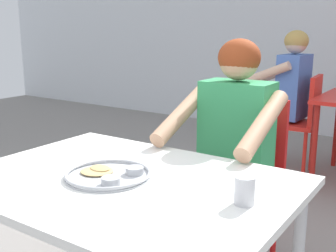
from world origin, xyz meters
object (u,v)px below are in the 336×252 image
object	(u,v)px
table_foreground	(125,197)
chair_foreground	(244,170)
drinking_cup	(245,190)
thali_tray	(109,174)
chair_red_left	(302,117)
patron_background	(284,89)
diner_foreground	(227,142)

from	to	relation	value
table_foreground	chair_foreground	world-z (taller)	chair_foreground
table_foreground	drinking_cup	distance (m)	0.47
thali_tray	chair_red_left	bearing A→B (deg)	90.92
chair_foreground	chair_red_left	distance (m)	1.60
table_foreground	chair_foreground	size ratio (longest dim) A/B	1.31
table_foreground	chair_red_left	distance (m)	2.49
chair_foreground	table_foreground	bearing A→B (deg)	-94.65
chair_red_left	patron_background	xyz separation A→B (m)	(-0.20, 0.05, 0.23)
chair_foreground	patron_background	bearing A→B (deg)	102.60
drinking_cup	diner_foreground	size ratio (longest dim) A/B	0.07
chair_foreground	patron_background	xyz separation A→B (m)	(-0.37, 1.64, 0.22)
drinking_cup	patron_background	xyz separation A→B (m)	(-0.74, 2.51, -0.04)
chair_foreground	patron_background	world-z (taller)	patron_background
thali_tray	chair_red_left	xyz separation A→B (m)	(-0.04, 2.51, -0.23)
diner_foreground	chair_red_left	size ratio (longest dim) A/B	1.39
table_foreground	thali_tray	world-z (taller)	thali_tray
diner_foreground	patron_background	size ratio (longest dim) A/B	0.97
drinking_cup	thali_tray	bearing A→B (deg)	-173.92
diner_foreground	drinking_cup	bearing A→B (deg)	-59.70
patron_background	table_foreground	bearing A→B (deg)	-83.41
chair_red_left	patron_background	distance (m)	0.31
table_foreground	diner_foreground	bearing A→B (deg)	83.60
chair_red_left	thali_tray	bearing A→B (deg)	-89.08
thali_tray	diner_foreground	world-z (taller)	diner_foreground
diner_foreground	chair_red_left	distance (m)	1.83
table_foreground	chair_red_left	world-z (taller)	chair_red_left
chair_foreground	diner_foreground	size ratio (longest dim) A/B	0.74
thali_tray	chair_red_left	size ratio (longest dim) A/B	0.36
table_foreground	drinking_cup	world-z (taller)	drinking_cup
chair_foreground	chair_red_left	xyz separation A→B (m)	(-0.17, 1.59, -0.01)
diner_foreground	table_foreground	bearing A→B (deg)	-96.40
thali_tray	chair_red_left	world-z (taller)	chair_red_left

